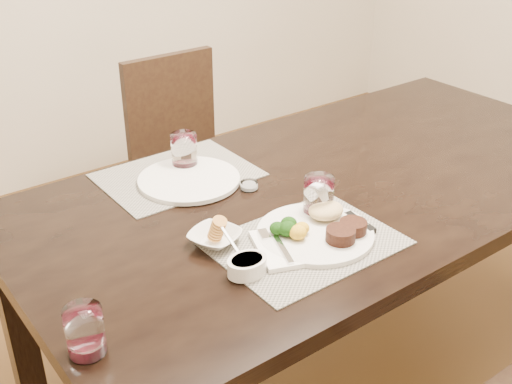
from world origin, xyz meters
TOP-DOWN VIEW (x-y plane):
  - ground_plane at (0.00, 0.00)m, footprint 4.50×4.50m
  - dining_table at (0.00, 0.00)m, footprint 2.00×1.00m
  - chair_far at (0.00, 0.93)m, footprint 0.42×0.42m
  - placemat_near at (-0.32, -0.22)m, footprint 0.46×0.34m
  - placemat_far at (-0.39, 0.32)m, footprint 0.46×0.34m
  - dinner_plate at (-0.27, -0.21)m, footprint 0.31×0.31m
  - napkin_fork at (-0.41, -0.21)m, footprint 0.16×0.21m
  - steak_knife at (-0.15, -0.21)m, footprint 0.04×0.27m
  - cracker_bowl at (-0.51, -0.08)m, footprint 0.16×0.16m
  - sauce_ramekin at (-0.52, -0.24)m, footprint 0.10×0.15m
  - wine_glass_near at (-0.20, -0.13)m, footprint 0.08×0.08m
  - far_plate at (-0.38, 0.25)m, footprint 0.31×0.31m
  - wine_glass_far at (-0.34, 0.35)m, footprint 0.08×0.08m
  - wine_glass_side at (-0.94, -0.26)m, footprint 0.08×0.08m
  - salt_cellar at (-0.26, 0.11)m, footprint 0.05×0.05m

SIDE VIEW (x-z plane):
  - ground_plane at x=0.00m, z-range 0.00..0.00m
  - chair_far at x=0.00m, z-range 0.05..0.95m
  - dining_table at x=0.00m, z-range 0.29..1.04m
  - placemat_near at x=-0.32m, z-range 0.75..0.75m
  - placemat_far at x=-0.39m, z-range 0.75..0.75m
  - steak_knife at x=-0.15m, z-range 0.75..0.77m
  - far_plate at x=-0.38m, z-range 0.75..0.77m
  - salt_cellar at x=-0.26m, z-range 0.75..0.77m
  - napkin_fork at x=-0.41m, z-range 0.75..0.77m
  - dinner_plate at x=-0.27m, z-range 0.74..0.80m
  - cracker_bowl at x=-0.51m, z-range 0.74..0.80m
  - sauce_ramekin at x=-0.52m, z-range 0.74..0.82m
  - wine_glass_side at x=-0.94m, z-range 0.74..0.85m
  - wine_glass_far at x=-0.34m, z-range 0.75..0.86m
  - wine_glass_near at x=-0.20m, z-range 0.75..0.86m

